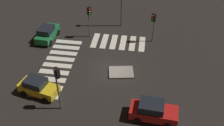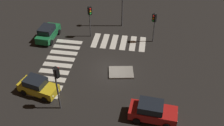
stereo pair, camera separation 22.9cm
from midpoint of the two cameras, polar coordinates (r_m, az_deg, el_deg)
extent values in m
plane|color=black|center=(27.98, -0.24, -1.61)|extent=(80.00, 80.00, 0.00)
cube|color=gray|center=(27.61, 1.75, -2.03)|extent=(2.84, 2.32, 0.18)
cube|color=red|center=(23.11, 8.68, -10.53)|extent=(4.16, 2.02, 0.83)
cube|color=black|center=(22.56, 8.23, -9.19)|extent=(2.18, 1.72, 0.67)
cylinder|color=black|center=(24.00, 11.80, -10.00)|extent=(0.67, 0.28, 0.65)
cylinder|color=black|center=(22.88, 11.57, -13.13)|extent=(0.67, 0.28, 0.65)
cylinder|color=black|center=(23.99, 5.79, -9.21)|extent=(0.67, 0.28, 0.65)
cylinder|color=black|center=(22.87, 5.20, -12.28)|extent=(0.67, 0.28, 0.65)
sphere|color=#F2EABF|center=(23.53, 13.66, -10.28)|extent=(0.22, 0.22, 0.22)
sphere|color=#F2EABF|center=(22.90, 13.59, -12.04)|extent=(0.22, 0.22, 0.22)
cube|color=#196B38|center=(33.55, -13.92, 6.09)|extent=(1.96, 4.07, 0.81)
cube|color=black|center=(33.00, -14.27, 6.95)|extent=(1.68, 2.13, 0.66)
cylinder|color=black|center=(35.01, -14.29, 6.76)|extent=(0.27, 0.65, 0.64)
cylinder|color=black|center=(34.36, -11.75, 6.53)|extent=(0.27, 0.65, 0.64)
cylinder|color=black|center=(33.18, -15.96, 4.56)|extent=(0.27, 0.65, 0.64)
cylinder|color=black|center=(32.49, -13.32, 4.27)|extent=(0.27, 0.65, 0.64)
sphere|color=#F2EABF|center=(35.23, -13.38, 7.82)|extent=(0.21, 0.21, 0.21)
sphere|color=#F2EABF|center=(34.86, -11.96, 7.70)|extent=(0.21, 0.21, 0.21)
cube|color=gold|center=(25.96, -15.79, -5.29)|extent=(4.03, 2.46, 0.77)
cube|color=black|center=(25.62, -16.47, -4.01)|extent=(2.22, 1.88, 0.62)
cylinder|color=black|center=(26.06, -12.59, -5.46)|extent=(0.64, 0.36, 0.60)
cylinder|color=black|center=(25.19, -14.49, -7.73)|extent=(0.64, 0.36, 0.60)
cylinder|color=black|center=(27.23, -16.73, -4.09)|extent=(0.64, 0.36, 0.60)
cylinder|color=black|center=(26.39, -18.69, -6.20)|extent=(0.64, 0.36, 0.60)
sphere|color=#F2EABF|center=(25.32, -11.82, -5.81)|extent=(0.20, 0.20, 0.20)
sphere|color=#F2EABF|center=(24.82, -12.88, -7.11)|extent=(0.20, 0.20, 0.20)
cylinder|color=#47474C|center=(32.49, -5.13, 8.82)|extent=(0.14, 0.14, 4.11)
cube|color=black|center=(31.60, -5.19, 11.16)|extent=(0.54, 0.50, 0.96)
sphere|color=red|center=(31.30, -5.10, 11.50)|extent=(0.22, 0.22, 0.22)
sphere|color=orange|center=(31.43, -5.07, 11.01)|extent=(0.22, 0.22, 0.22)
sphere|color=green|center=(31.57, -5.04, 10.52)|extent=(0.22, 0.22, 0.22)
cylinder|color=#47474C|center=(22.96, -11.86, -5.74)|extent=(0.14, 0.14, 4.56)
cube|color=black|center=(21.85, -12.10, -2.09)|extent=(0.54, 0.51, 0.96)
sphere|color=red|center=(21.75, -11.80, -1.23)|extent=(0.22, 0.22, 0.22)
sphere|color=orange|center=(21.93, -11.70, -1.84)|extent=(0.22, 0.22, 0.22)
sphere|color=green|center=(22.13, -11.61, -2.43)|extent=(0.22, 0.22, 0.22)
cylinder|color=#47474C|center=(31.83, 8.74, 7.53)|extent=(0.14, 0.14, 3.80)
cube|color=black|center=(31.01, 8.80, 9.66)|extent=(0.54, 0.51, 0.96)
sphere|color=red|center=(30.72, 8.64, 10.02)|extent=(0.22, 0.22, 0.22)
sphere|color=orange|center=(30.86, 8.59, 9.53)|extent=(0.22, 0.22, 0.22)
sphere|color=green|center=(31.00, 8.53, 9.05)|extent=(0.22, 0.22, 0.22)
cube|color=silver|center=(32.14, 6.28, 4.09)|extent=(0.70, 3.20, 0.02)
cube|color=silver|center=(32.17, 4.24, 4.27)|extent=(0.70, 3.20, 0.02)
cube|color=silver|center=(32.24, 2.20, 4.44)|extent=(0.70, 3.20, 0.02)
cube|color=silver|center=(32.35, 0.17, 4.60)|extent=(0.70, 3.20, 0.02)
cube|color=silver|center=(32.51, -1.85, 4.76)|extent=(0.70, 3.20, 0.02)
cube|color=silver|center=(32.70, -3.84, 4.91)|extent=(0.70, 3.20, 0.02)
cube|color=silver|center=(32.76, -9.50, 4.49)|extent=(3.20, 0.70, 0.02)
cube|color=silver|center=(31.86, -10.06, 3.35)|extent=(3.20, 0.70, 0.02)
cube|color=silver|center=(30.98, -10.65, 2.15)|extent=(3.20, 0.70, 0.02)
cube|color=silver|center=(30.11, -11.28, 0.87)|extent=(3.20, 0.70, 0.02)
cube|color=silver|center=(29.27, -11.93, -0.48)|extent=(3.20, 0.70, 0.02)
cube|color=silver|center=(28.44, -12.63, -1.92)|extent=(3.20, 0.70, 0.02)
cube|color=silver|center=(27.64, -13.37, -3.43)|extent=(3.20, 0.70, 0.02)
cube|color=silver|center=(26.87, -14.16, -5.03)|extent=(3.20, 0.70, 0.02)
cube|color=silver|center=(26.12, -15.00, -6.73)|extent=(3.20, 0.70, 0.02)
camera|label=1|loc=(0.11, -90.24, -0.19)|focal=42.36mm
camera|label=2|loc=(0.11, 89.76, 0.19)|focal=42.36mm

